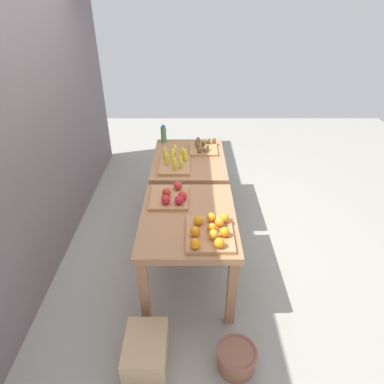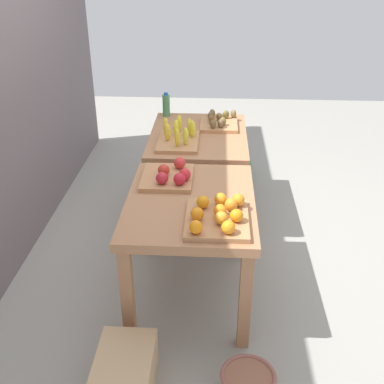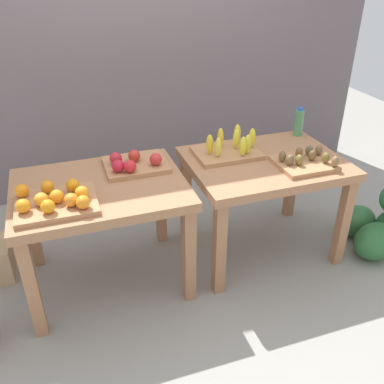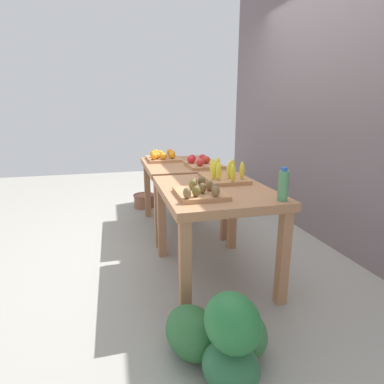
{
  "view_description": "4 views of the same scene",
  "coord_description": "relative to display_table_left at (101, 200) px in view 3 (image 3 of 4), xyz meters",
  "views": [
    {
      "loc": [
        -2.81,
        -0.03,
        2.37
      ],
      "look_at": [
        0.05,
        -0.03,
        0.6
      ],
      "focal_mm": 31.06,
      "sensor_mm": 36.0,
      "label": 1
    },
    {
      "loc": [
        -3.12,
        -0.15,
        2.17
      ],
      "look_at": [
        -0.04,
        0.02,
        0.51
      ],
      "focal_mm": 44.14,
      "sensor_mm": 36.0,
      "label": 2
    },
    {
      "loc": [
        -0.75,
        -2.29,
        1.97
      ],
      "look_at": [
        0.05,
        0.05,
        0.55
      ],
      "focal_mm": 39.35,
      "sensor_mm": 36.0,
      "label": 3
    },
    {
      "loc": [
        2.69,
        -0.73,
        1.31
      ],
      "look_at": [
        0.04,
        -0.04,
        0.57
      ],
      "focal_mm": 28.78,
      "sensor_mm": 36.0,
      "label": 4
    }
  ],
  "objects": [
    {
      "name": "water_bottle",
      "position": [
        1.56,
        0.31,
        0.21
      ],
      "size": [
        0.07,
        0.07,
        0.22
      ],
      "color": "#4C8C59",
      "rests_on": "display_table_right"
    },
    {
      "name": "orange_bin",
      "position": [
        -0.26,
        -0.17,
        0.15
      ],
      "size": [
        0.44,
        0.36,
        0.11
      ],
      "color": "#B47D50",
      "rests_on": "display_table_left"
    },
    {
      "name": "ground_plane",
      "position": [
        0.56,
        0.0,
        -0.63
      ],
      "size": [
        8.0,
        8.0,
        0.0
      ],
      "primitive_type": "plane",
      "color": "gray"
    },
    {
      "name": "watermelon_pile",
      "position": [
        2.01,
        -0.25,
        -0.44
      ],
      "size": [
        0.66,
        0.6,
        0.5
      ],
      "color": "#29643C",
      "rests_on": "ground_plane"
    },
    {
      "name": "display_table_left",
      "position": [
        0.0,
        0.0,
        0.0
      ],
      "size": [
        1.04,
        0.8,
        0.74
      ],
      "color": "#A7714C",
      "rests_on": "ground_plane"
    },
    {
      "name": "apple_bin",
      "position": [
        0.25,
        0.15,
        0.14
      ],
      "size": [
        0.4,
        0.35,
        0.11
      ],
      "color": "#B47D50",
      "rests_on": "display_table_left"
    },
    {
      "name": "back_wall",
      "position": [
        0.56,
        1.35,
        0.87
      ],
      "size": [
        4.4,
        0.12,
        3.0
      ],
      "primitive_type": "cube",
      "color": "slate",
      "rests_on": "ground_plane"
    },
    {
      "name": "banana_crate",
      "position": [
        0.91,
        0.15,
        0.15
      ],
      "size": [
        0.44,
        0.32,
        0.17
      ],
      "color": "#B47D50",
      "rests_on": "display_table_right"
    },
    {
      "name": "kiwi_bin",
      "position": [
        1.32,
        -0.17,
        0.14
      ],
      "size": [
        0.36,
        0.32,
        0.1
      ],
      "color": "#B47D50",
      "rests_on": "display_table_right"
    },
    {
      "name": "display_table_right",
      "position": [
        1.12,
        0.0,
        0.0
      ],
      "size": [
        1.04,
        0.8,
        0.74
      ],
      "color": "#A7714C",
      "rests_on": "ground_plane"
    }
  ]
}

